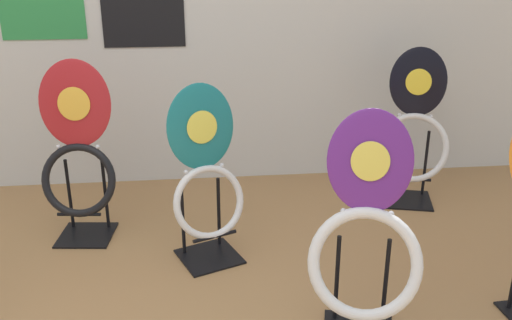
# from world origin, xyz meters

# --- Properties ---
(toilet_seat_display_teal_sax) EXTENTS (0.39, 0.36, 0.88)m
(toilet_seat_display_teal_sax) POSITION_xyz_m (0.58, 1.06, 0.44)
(toilet_seat_display_teal_sax) COLOR black
(toilet_seat_display_teal_sax) RESTS_ON ground_plane
(toilet_seat_display_crimson_swirl) EXTENTS (0.40, 0.31, 0.95)m
(toilet_seat_display_crimson_swirl) POSITION_xyz_m (-0.06, 1.36, 0.46)
(toilet_seat_display_crimson_swirl) COLOR black
(toilet_seat_display_crimson_swirl) RESTS_ON ground_plane
(toilet_seat_display_jazz_black) EXTENTS (0.44, 0.34, 0.93)m
(toilet_seat_display_jazz_black) POSITION_xyz_m (1.82, 1.60, 0.44)
(toilet_seat_display_jazz_black) COLOR black
(toilet_seat_display_jazz_black) RESTS_ON ground_plane
(toilet_seat_display_purple_note) EXTENTS (0.48, 0.39, 0.91)m
(toilet_seat_display_purple_note) POSITION_xyz_m (1.18, 0.40, 0.42)
(toilet_seat_display_purple_note) COLOR black
(toilet_seat_display_purple_note) RESTS_ON ground_plane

